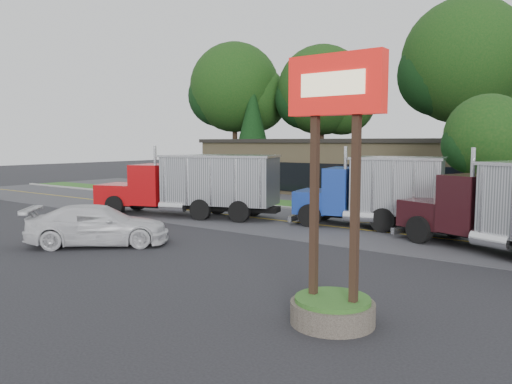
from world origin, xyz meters
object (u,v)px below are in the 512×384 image
(dump_truck_red, at_px, (196,184))
(rally_car, at_px, (98,225))
(dump_truck_blue, at_px, (377,190))
(bilo_sign, at_px, (334,235))

(dump_truck_red, bearing_deg, rally_car, 86.64)
(dump_truck_blue, bearing_deg, bilo_sign, 96.80)
(bilo_sign, xyz_separation_m, rally_car, (-11.50, 2.20, -1.23))
(dump_truck_red, distance_m, dump_truck_blue, 9.63)
(dump_truck_blue, xyz_separation_m, rally_car, (-7.26, -10.28, -1.01))
(bilo_sign, bearing_deg, rally_car, 169.16)
(bilo_sign, height_order, dump_truck_blue, bilo_sign)
(bilo_sign, distance_m, dump_truck_red, 16.84)
(dump_truck_red, height_order, dump_truck_blue, same)
(dump_truck_blue, height_order, rally_car, dump_truck_blue)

